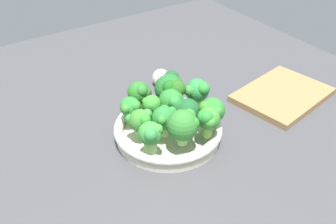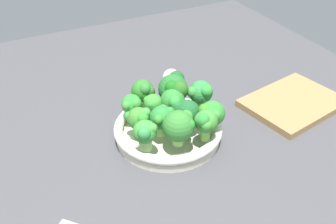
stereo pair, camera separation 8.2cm
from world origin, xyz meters
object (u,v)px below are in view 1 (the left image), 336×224
object	(u,v)px
broccoli_floret_1	(131,107)
broccoli_floret_9	(185,110)
broccoli_floret_4	(141,92)
garlic_bulb	(161,78)
cutting_board	(282,95)
broccoli_floret_3	(141,121)
broccoli_floret_7	(196,90)
broccoli_floret_0	(184,125)
broccoli_floret_10	(172,102)
broccoli_floret_5	(151,135)
broccoli_floret_11	(153,105)
broccoli_floret_12	(164,118)
bowl	(168,130)
broccoli_floret_8	(208,119)
broccoli_floret_2	(171,88)
broccoli_floret_6	(212,111)

from	to	relation	value
broccoli_floret_1	broccoli_floret_9	size ratio (longest dim) A/B	0.90
broccoli_floret_1	broccoli_floret_4	xyz separation A→B (cm)	(4.57, 3.44, 0.39)
broccoli_floret_1	garlic_bulb	world-z (taller)	broccoli_floret_1
cutting_board	broccoli_floret_1	bearing A→B (deg)	168.44
broccoli_floret_1	cutting_board	distance (cm)	39.86
broccoli_floret_3	broccoli_floret_7	distance (cm)	15.25
broccoli_floret_0	garlic_bulb	xyz separation A→B (cm)	(11.71, 26.23, -5.87)
broccoli_floret_3	broccoli_floret_10	distance (cm)	8.37
broccoli_floret_5	broccoli_floret_11	world-z (taller)	broccoli_floret_5
broccoli_floret_7	broccoli_floret_12	size ratio (longest dim) A/B	1.10
broccoli_floret_9	broccoli_floret_3	bearing A→B (deg)	163.89
bowl	broccoli_floret_11	world-z (taller)	broccoli_floret_11
broccoli_floret_4	broccoli_floret_8	distance (cm)	17.66
broccoli_floret_8	broccoli_floret_10	size ratio (longest dim) A/B	1.01
broccoli_floret_2	broccoli_floret_5	xyz separation A→B (cm)	(-11.62, -10.50, -1.01)
broccoli_floret_2	broccoli_floret_4	distance (cm)	6.61
bowl	broccoli_floret_6	size ratio (longest dim) A/B	3.63
broccoli_floret_3	broccoli_floret_9	world-z (taller)	broccoli_floret_9
broccoli_floret_7	broccoli_floret_10	size ratio (longest dim) A/B	1.04
broccoli_floret_7	broccoli_floret_12	bearing A→B (deg)	-159.25
broccoli_floret_0	broccoli_floret_9	world-z (taller)	broccoli_floret_0
broccoli_floret_8	broccoli_floret_9	bearing A→B (deg)	101.69
broccoli_floret_2	broccoli_floret_7	size ratio (longest dim) A/B	1.17
broccoli_floret_4	broccoli_floret_8	bearing A→B (deg)	-72.48
broccoli_floret_6	broccoli_floret_12	distance (cm)	10.17
bowl	broccoli_floret_9	bearing A→B (deg)	-39.95
broccoli_floret_0	broccoli_floret_6	distance (cm)	8.32
broccoli_floret_11	garlic_bulb	bearing A→B (deg)	52.56
broccoli_floret_12	broccoli_floret_7	bearing A→B (deg)	20.75
bowl	broccoli_floret_9	world-z (taller)	broccoli_floret_9
broccoli_floret_1	broccoli_floret_12	world-z (taller)	broccoli_floret_12
broccoli_floret_1	bowl	bearing A→B (deg)	-41.48
bowl	broccoli_floret_2	size ratio (longest dim) A/B	2.82
broccoli_floret_7	broccoli_floret_8	world-z (taller)	broccoli_floret_7
broccoli_floret_3	broccoli_floret_11	distance (cm)	5.73
broccoli_floret_3	broccoli_floret_4	bearing A→B (deg)	58.70
broccoli_floret_4	broccoli_floret_10	distance (cm)	8.16
broccoli_floret_9	broccoli_floret_1	bearing A→B (deg)	138.99
broccoli_floret_1	broccoli_floret_3	xyz separation A→B (cm)	(-0.49, -4.89, -0.23)
bowl	cutting_board	xyz separation A→B (cm)	(32.63, -2.65, -1.11)
broccoli_floret_7	bowl	bearing A→B (deg)	-168.26
broccoli_floret_6	broccoli_floret_8	xyz separation A→B (cm)	(-3.18, -2.61, 0.71)
broccoli_floret_9	broccoli_floret_11	world-z (taller)	broccoli_floret_9
broccoli_floret_12	broccoli_floret_8	bearing A→B (deg)	-41.26
bowl	broccoli_floret_1	xyz separation A→B (cm)	(-5.92, 5.23, 5.26)
broccoli_floret_3	broccoli_floret_1	bearing A→B (deg)	84.23
broccoli_floret_5	broccoli_floret_8	bearing A→B (deg)	-13.04
broccoli_floret_9	garlic_bulb	size ratio (longest dim) A/B	1.38
broccoli_floret_12	broccoli_floret_11	bearing A→B (deg)	80.16
broccoli_floret_3	broccoli_floret_8	size ratio (longest dim) A/B	0.80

